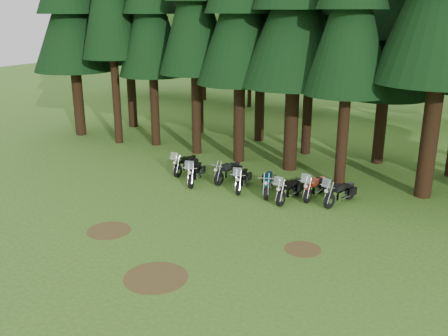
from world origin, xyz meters
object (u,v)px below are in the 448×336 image
(motorcycle_6, at_px, (315,188))
(motorcycle_7, at_px, (340,194))
(motorcycle_1, at_px, (195,173))
(motorcycle_4, at_px, (268,184))
(motorcycle_3, at_px, (242,180))
(motorcycle_0, at_px, (185,165))
(motorcycle_2, at_px, (228,172))
(motorcycle_5, at_px, (289,190))

(motorcycle_6, bearing_deg, motorcycle_7, -5.29)
(motorcycle_1, bearing_deg, motorcycle_4, -11.93)
(motorcycle_3, bearing_deg, motorcycle_7, -9.73)
(motorcycle_0, xyz_separation_m, motorcycle_3, (3.95, -0.72, 0.01))
(motorcycle_3, xyz_separation_m, motorcycle_4, (1.38, 0.16, 0.01))
(motorcycle_1, height_order, motorcycle_4, motorcycle_1)
(motorcycle_4, xyz_separation_m, motorcycle_6, (2.18, 0.63, -0.00))
(motorcycle_1, relative_size, motorcycle_6, 1.00)
(motorcycle_2, height_order, motorcycle_6, motorcycle_6)
(motorcycle_4, height_order, motorcycle_5, motorcycle_5)
(motorcycle_6, bearing_deg, motorcycle_4, -161.65)
(motorcycle_0, distance_m, motorcycle_2, 2.70)
(motorcycle_3, distance_m, motorcycle_6, 3.65)
(motorcycle_2, xyz_separation_m, motorcycle_5, (3.90, -0.98, 0.02))
(motorcycle_2, bearing_deg, motorcycle_6, 4.45)
(motorcycle_5, xyz_separation_m, motorcycle_6, (0.90, 1.01, -0.01))
(motorcycle_6, bearing_deg, motorcycle_2, -177.50)
(motorcycle_2, height_order, motorcycle_5, motorcycle_5)
(motorcycle_6, height_order, motorcycle_7, motorcycle_7)
(motorcycle_6, bearing_deg, motorcycle_5, -129.64)
(motorcycle_4, bearing_deg, motorcycle_7, -12.79)
(motorcycle_2, distance_m, motorcycle_5, 4.02)
(motorcycle_1, distance_m, motorcycle_6, 6.25)
(motorcycle_2, distance_m, motorcycle_4, 2.69)
(motorcycle_0, bearing_deg, motorcycle_2, -1.82)
(motorcycle_1, height_order, motorcycle_6, motorcycle_1)
(motorcycle_2, relative_size, motorcycle_4, 1.01)
(motorcycle_0, distance_m, motorcycle_1, 1.75)
(motorcycle_4, bearing_deg, motorcycle_3, 166.28)
(motorcycle_0, xyz_separation_m, motorcycle_2, (2.70, 0.05, 0.00))
(motorcycle_0, bearing_deg, motorcycle_4, -8.80)
(motorcycle_4, bearing_deg, motorcycle_5, -36.80)
(motorcycle_3, bearing_deg, motorcycle_1, 170.95)
(motorcycle_0, distance_m, motorcycle_3, 4.01)
(motorcycle_0, xyz_separation_m, motorcycle_6, (7.51, 0.07, 0.02))
(motorcycle_1, xyz_separation_m, motorcycle_2, (1.33, 1.13, -0.02))
(motorcycle_3, distance_m, motorcycle_4, 1.39)
(motorcycle_5, bearing_deg, motorcycle_6, 50.91)
(motorcycle_0, xyz_separation_m, motorcycle_4, (5.33, -0.56, 0.02))
(motorcycle_6, bearing_deg, motorcycle_0, -177.26)
(motorcycle_1, bearing_deg, motorcycle_5, -17.86)
(motorcycle_2, relative_size, motorcycle_3, 1.01)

